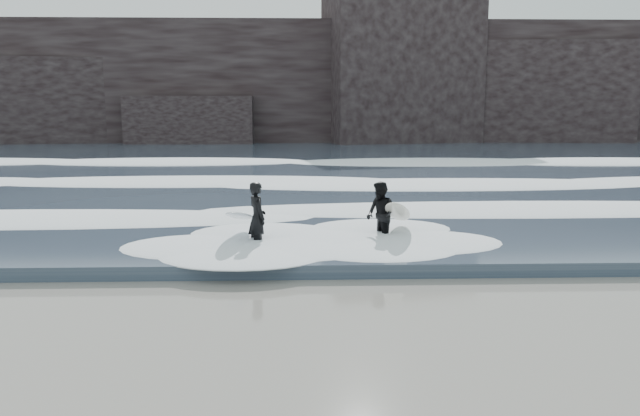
% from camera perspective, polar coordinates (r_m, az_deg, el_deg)
% --- Properties ---
extents(ground, '(120.00, 120.00, 0.00)m').
position_cam_1_polar(ground, '(9.42, -5.73, -11.73)').
color(ground, olive).
rests_on(ground, ground).
extents(sea, '(90.00, 52.00, 0.30)m').
position_cam_1_polar(sea, '(37.90, -2.86, 4.56)').
color(sea, '#334052').
rests_on(sea, ground).
extents(headland, '(70.00, 9.00, 10.00)m').
position_cam_1_polar(headland, '(54.78, -2.61, 11.16)').
color(headland, black).
rests_on(headland, ground).
extents(foam_near, '(60.00, 3.20, 0.20)m').
position_cam_1_polar(foam_near, '(18.02, -3.88, -0.11)').
color(foam_near, white).
rests_on(foam_near, sea).
extents(foam_mid, '(60.00, 4.00, 0.24)m').
position_cam_1_polar(foam_mid, '(24.94, -3.34, 2.61)').
color(foam_mid, white).
rests_on(foam_mid, sea).
extents(foam_far, '(60.00, 4.80, 0.30)m').
position_cam_1_polar(foam_far, '(33.89, -2.97, 4.49)').
color(foam_far, white).
rests_on(foam_far, sea).
extents(surfer_left, '(1.06, 2.06, 1.65)m').
position_cam_1_polar(surfer_left, '(14.39, -6.13, -0.84)').
color(surfer_left, black).
rests_on(surfer_left, ground).
extents(surfer_right, '(1.38, 2.07, 1.58)m').
position_cam_1_polar(surfer_right, '(14.96, 5.77, -0.57)').
color(surfer_right, black).
rests_on(surfer_right, ground).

